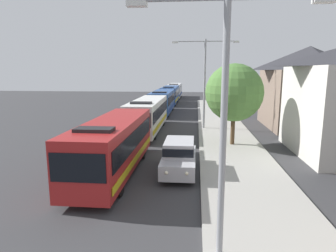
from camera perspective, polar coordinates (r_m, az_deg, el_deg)
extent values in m
cube|color=maroon|center=(17.09, -10.36, -3.36)|extent=(2.50, 10.40, 2.70)
cube|color=black|center=(16.72, -6.21, -2.33)|extent=(0.04, 9.57, 1.00)
cube|color=black|center=(17.40, -14.43, -2.09)|extent=(0.04, 9.57, 1.00)
cube|color=black|center=(12.27, -17.05, -7.76)|extent=(2.30, 0.04, 1.20)
cube|color=gold|center=(17.00, -6.10, -6.11)|extent=(0.03, 9.88, 0.36)
cube|color=black|center=(13.88, -14.03, -0.67)|extent=(1.75, 0.90, 0.16)
cylinder|color=black|center=(14.21, -9.42, -11.31)|extent=(0.28, 1.00, 1.00)
cylinder|color=black|center=(14.90, -17.77, -10.63)|extent=(0.28, 1.00, 1.00)
cylinder|color=black|center=(19.85, -4.94, -4.86)|extent=(0.28, 1.00, 1.00)
cylinder|color=black|center=(20.35, -11.07, -4.63)|extent=(0.28, 1.00, 1.00)
cube|color=silver|center=(28.56, -3.90, 2.35)|extent=(2.50, 11.33, 2.70)
cube|color=black|center=(28.33, -1.37, 3.02)|extent=(0.04, 10.43, 1.00)
cube|color=black|center=(28.74, -6.41, 3.06)|extent=(0.04, 10.43, 1.00)
cube|color=black|center=(22.99, -6.19, 1.07)|extent=(2.30, 0.04, 1.20)
cube|color=gold|center=(28.51, -1.34, 0.72)|extent=(0.03, 10.77, 0.36)
cube|color=black|center=(25.06, -5.20, 4.48)|extent=(1.75, 0.90, 0.16)
cylinder|color=black|center=(25.18, -2.68, -1.52)|extent=(0.28, 1.00, 1.00)
cylinder|color=black|center=(25.58, -7.57, -1.41)|extent=(0.28, 1.00, 1.00)
cylinder|color=black|center=(31.64, -1.00, 0.97)|extent=(0.28, 1.00, 1.00)
cylinder|color=black|center=(31.96, -4.92, 1.03)|extent=(0.28, 1.00, 1.00)
cube|color=#284C8C|center=(40.81, -1.07, 4.82)|extent=(2.50, 11.02, 2.70)
cube|color=black|center=(40.65, 0.71, 5.30)|extent=(0.04, 10.14, 1.00)
cube|color=black|center=(40.94, -2.85, 5.32)|extent=(0.04, 10.14, 1.00)
cube|color=black|center=(35.32, -2.09, 4.42)|extent=(2.30, 0.04, 1.20)
cube|color=navy|center=(40.77, 0.72, 3.69)|extent=(0.03, 10.47, 0.36)
cube|color=black|center=(37.41, -1.66, 6.50)|extent=(1.75, 0.90, 0.16)
cylinder|color=black|center=(37.46, 0.01, 2.47)|extent=(0.28, 1.00, 1.00)
cylinder|color=black|center=(37.73, -3.32, 2.51)|extent=(0.28, 1.00, 1.00)
cylinder|color=black|center=(43.83, 0.81, 3.64)|extent=(0.28, 1.00, 1.00)
cylinder|color=black|center=(44.06, -2.05, 3.67)|extent=(0.28, 1.00, 1.00)
cube|color=#284C8C|center=(52.67, 0.40, 6.11)|extent=(2.50, 10.42, 2.70)
cube|color=black|center=(52.55, 1.79, 6.48)|extent=(0.04, 9.58, 1.00)
cube|color=black|center=(52.77, -0.98, 6.50)|extent=(0.04, 9.58, 1.00)
cube|color=black|center=(47.45, -0.15, 5.99)|extent=(2.30, 0.04, 1.20)
cube|color=gold|center=(52.64, 1.80, 5.23)|extent=(0.03, 9.90, 0.36)
cube|color=black|center=(49.47, 0.09, 7.49)|extent=(1.75, 0.90, 0.16)
cylinder|color=black|center=(49.48, 1.35, 4.43)|extent=(0.28, 1.00, 1.00)
cylinder|color=black|center=(49.69, -1.19, 4.45)|extent=(0.28, 1.00, 1.00)
cylinder|color=black|center=(55.53, 1.80, 5.09)|extent=(0.28, 1.00, 1.00)
cylinder|color=black|center=(55.72, -0.47, 5.12)|extent=(0.28, 1.00, 1.00)
cube|color=silver|center=(64.29, 1.32, 6.91)|extent=(2.50, 11.68, 2.70)
cube|color=black|center=(64.19, 2.47, 7.21)|extent=(0.04, 10.74, 1.00)
cube|color=black|center=(64.38, 0.19, 7.23)|extent=(0.04, 10.74, 1.00)
cube|color=black|center=(58.44, 0.91, 6.84)|extent=(2.30, 0.04, 1.20)
cube|color=navy|center=(64.27, 2.47, 6.18)|extent=(0.03, 11.09, 0.36)
cube|color=black|center=(60.73, 1.09, 8.05)|extent=(1.75, 0.90, 0.16)
cylinder|color=black|center=(60.71, 2.11, 5.55)|extent=(0.28, 1.00, 1.00)
cylinder|color=black|center=(60.88, 0.04, 5.57)|extent=(0.28, 1.00, 1.00)
cylinder|color=black|center=(67.51, 2.45, 6.05)|extent=(0.28, 1.00, 1.00)
cylinder|color=black|center=(67.66, 0.58, 6.07)|extent=(0.28, 1.00, 1.00)
cube|color=#B7B7BC|center=(16.93, 2.15, -6.84)|extent=(1.84, 4.49, 0.80)
cube|color=#B7B7BC|center=(16.86, 2.20, -4.09)|extent=(1.62, 2.60, 0.80)
cube|color=black|center=(16.86, 2.20, -4.09)|extent=(1.66, 2.69, 0.44)
sphere|color=#F9EFCC|center=(14.80, -0.34, -9.02)|extent=(0.18, 0.18, 0.18)
sphere|color=#F9EFCC|center=(14.74, 3.63, -9.13)|extent=(0.18, 0.18, 0.18)
cylinder|color=black|center=(15.80, -1.17, -9.47)|extent=(0.22, 0.70, 0.70)
cylinder|color=black|center=(15.70, 4.87, -9.63)|extent=(0.22, 0.70, 0.70)
cylinder|color=black|center=(18.42, -0.17, -6.52)|extent=(0.22, 0.70, 0.70)
cylinder|color=black|center=(18.34, 4.97, -6.64)|extent=(0.22, 0.70, 0.70)
cylinder|color=gray|center=(8.68, 10.61, -1.28)|extent=(0.20, 0.20, 7.70)
cylinder|color=gray|center=(8.69, 2.66, 23.16)|extent=(2.46, 0.10, 0.10)
cube|color=silver|center=(8.82, -6.03, 22.40)|extent=(0.56, 0.28, 0.16)
cube|color=silver|center=(9.25, 27.90, 20.72)|extent=(0.56, 0.28, 0.16)
cylinder|color=gray|center=(29.45, 7.05, 7.93)|extent=(0.20, 0.20, 8.62)
cylinder|color=gray|center=(29.55, 4.33, 15.96)|extent=(2.88, 0.10, 0.10)
cube|color=silver|center=(29.61, 1.44, 15.82)|extent=(0.56, 0.28, 0.16)
cylinder|color=gray|center=(29.63, 10.13, 15.82)|extent=(2.88, 0.10, 0.10)
cube|color=silver|center=(29.76, 12.99, 15.54)|extent=(0.56, 0.28, 0.16)
cylinder|color=#4C3823|center=(23.42, 12.35, -0.73)|extent=(0.32, 0.32, 2.26)
sphere|color=#4C7A38|center=(23.04, 12.63, 6.30)|extent=(4.37, 4.37, 4.37)
cube|color=#7A6656|center=(33.49, 25.06, 4.72)|extent=(7.69, 9.05, 5.87)
pyramid|color=#2D2D33|center=(33.39, 25.62, 11.73)|extent=(8.07, 9.51, 2.33)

